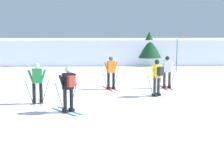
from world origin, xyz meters
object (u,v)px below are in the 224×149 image
object	(u,v)px
skier_green	(37,82)
conifer_far_left	(149,45)
skier_black	(68,87)
skier_white	(167,71)
trail_marker_pole	(177,55)
skier_orange	(111,72)
skier_yellow	(157,76)

from	to	relation	value
skier_green	conifer_far_left	xyz separation A→B (m)	(7.02, 14.64, 0.95)
skier_black	conifer_far_left	world-z (taller)	conifer_far_left
skier_white	trail_marker_pole	distance (m)	7.25
skier_orange	skier_black	world-z (taller)	same
skier_green	trail_marker_pole	size ratio (longest dim) A/B	0.70
trail_marker_pole	conifer_far_left	size ratio (longest dim) A/B	0.81
skier_green	skier_yellow	bearing A→B (deg)	13.80
skier_white	trail_marker_pole	world-z (taller)	trail_marker_pole
skier_green	trail_marker_pole	bearing A→B (deg)	50.61
skier_orange	skier_black	xyz separation A→B (m)	(-1.75, -4.64, 0.04)
skier_green	skier_orange	world-z (taller)	same
trail_marker_pole	skier_green	bearing A→B (deg)	-129.39
skier_white	conifer_far_left	distance (m)	11.39
skier_orange	skier_green	bearing A→B (deg)	-135.00
skier_green	skier_black	world-z (taller)	same
skier_green	skier_yellow	world-z (taller)	same
skier_white	skier_black	distance (m)	6.73
skier_black	skier_orange	bearing A→B (deg)	69.33
skier_black	conifer_far_left	xyz separation A→B (m)	(5.60, 16.12, 0.91)
trail_marker_pole	conifer_far_left	world-z (taller)	conifer_far_left
trail_marker_pole	conifer_far_left	distance (m)	4.68
skier_black	skier_white	bearing A→B (deg)	45.47
skier_black	skier_yellow	bearing A→B (deg)	35.89
skier_green	skier_black	size ratio (longest dim) A/B	1.00
skier_orange	skier_white	bearing A→B (deg)	2.94
conifer_far_left	trail_marker_pole	bearing A→B (deg)	-72.86
skier_yellow	skier_orange	bearing A→B (deg)	137.41
skier_black	trail_marker_pole	world-z (taller)	trail_marker_pole
skier_yellow	conifer_far_left	distance (m)	13.51
skier_orange	trail_marker_pole	size ratio (longest dim) A/B	0.70
skier_white	skier_green	bearing A→B (deg)	-151.56
skier_white	skier_yellow	size ratio (longest dim) A/B	1.00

